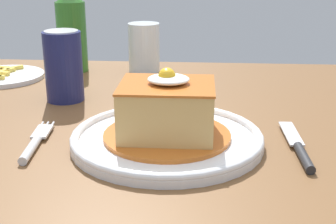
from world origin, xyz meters
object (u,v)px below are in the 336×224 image
object	(u,v)px
main_plate	(167,138)
side_plate_fries	(2,76)
fork	(34,143)
knife	(300,150)
soda_can	(64,66)
drinking_glass	(144,51)
beer_bottle_green	(71,26)

from	to	relation	value
main_plate	side_plate_fries	bearing A→B (deg)	138.56
fork	side_plate_fries	world-z (taller)	side_plate_fries
fork	side_plate_fries	size ratio (longest dim) A/B	0.83
fork	knife	bearing A→B (deg)	0.43
knife	main_plate	bearing A→B (deg)	172.88
knife	side_plate_fries	xyz separation A→B (m)	(-0.54, 0.35, -0.00)
knife	soda_can	distance (m)	0.43
main_plate	fork	world-z (taller)	main_plate
soda_can	side_plate_fries	distance (m)	0.23
fork	drinking_glass	distance (m)	0.45
knife	fork	bearing A→B (deg)	-179.57
main_plate	drinking_glass	xyz separation A→B (m)	(-0.08, 0.41, 0.04)
soda_can	side_plate_fries	size ratio (longest dim) A/B	0.73
knife	soda_can	xyz separation A→B (m)	(-0.37, 0.21, 0.06)
fork	main_plate	bearing A→B (deg)	7.88
knife	side_plate_fries	distance (m)	0.65
side_plate_fries	soda_can	bearing A→B (deg)	-38.13
fork	drinking_glass	size ratio (longest dim) A/B	1.35
side_plate_fries	main_plate	bearing A→B (deg)	-41.44
beer_bottle_green	drinking_glass	size ratio (longest dim) A/B	2.53
knife	soda_can	size ratio (longest dim) A/B	1.33
fork	beer_bottle_green	bearing A→B (deg)	97.63
beer_bottle_green	drinking_glass	distance (m)	0.17
knife	soda_can	bearing A→B (deg)	150.40
fork	soda_can	bearing A→B (deg)	94.36
beer_bottle_green	soda_can	bearing A→B (deg)	-79.13
fork	soda_can	xyz separation A→B (m)	(-0.02, 0.21, 0.06)
main_plate	drinking_glass	distance (m)	0.42
main_plate	knife	size ratio (longest dim) A/B	1.60
main_plate	soda_can	xyz separation A→B (m)	(-0.20, 0.19, 0.05)
beer_bottle_green	fork	bearing A→B (deg)	-82.37
soda_can	beer_bottle_green	distance (m)	0.22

